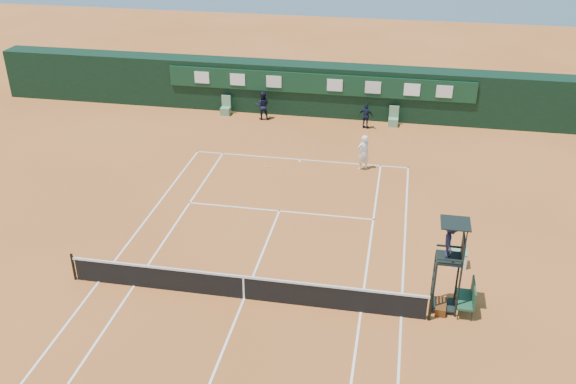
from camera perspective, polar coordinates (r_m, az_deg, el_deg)
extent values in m
plane|color=#C0672D|center=(22.97, -3.92, -9.43)|extent=(90.00, 90.00, 0.00)
cube|color=silver|center=(33.00, 1.09, 2.90)|extent=(11.05, 0.08, 0.01)
cube|color=white|center=(22.45, 10.03, -10.85)|extent=(0.08, 23.85, 0.01)
cube|color=white|center=(24.72, -16.46, -7.66)|extent=(0.08, 23.85, 0.01)
cube|color=white|center=(22.46, 6.49, -10.55)|extent=(0.08, 23.85, 0.01)
cube|color=white|center=(24.18, -13.52, -8.11)|extent=(0.08, 23.85, 0.01)
cube|color=white|center=(28.19, -0.77, -1.70)|extent=(8.31, 0.08, 0.01)
cube|color=white|center=(22.97, -3.92, -9.42)|extent=(0.08, 12.88, 0.01)
cube|color=white|center=(32.86, 1.05, 2.80)|extent=(0.08, 0.30, 0.01)
cube|color=black|center=(22.70, -3.96, -8.53)|extent=(12.60, 0.04, 0.90)
cube|color=silver|center=(22.42, -4.00, -7.54)|extent=(12.80, 0.06, 0.08)
cube|color=white|center=(22.70, -3.96, -8.51)|extent=(0.06, 0.05, 0.92)
cylinder|color=black|center=(22.17, 12.54, -9.93)|extent=(0.10, 0.10, 1.10)
cylinder|color=black|center=(24.82, -18.53, -6.32)|extent=(0.10, 0.10, 1.10)
cube|color=black|center=(38.76, 2.82, 9.10)|extent=(40.00, 1.50, 3.00)
cube|color=#0E331E|center=(37.81, 2.67, 9.58)|extent=(18.00, 0.10, 1.20)
cube|color=white|center=(39.27, -7.67, 10.06)|extent=(0.90, 0.04, 0.70)
cube|color=white|center=(38.66, -4.51, 9.93)|extent=(0.90, 0.04, 0.70)
cube|color=silver|center=(38.17, -1.27, 9.78)|extent=(0.90, 0.04, 0.70)
cube|color=silver|center=(37.63, 4.18, 9.45)|extent=(0.90, 0.04, 0.70)
cube|color=silver|center=(37.47, 7.56, 9.20)|extent=(0.90, 0.04, 0.70)
cube|color=white|center=(37.44, 10.96, 8.91)|extent=(0.90, 0.04, 0.70)
cube|color=silver|center=(37.51, 13.73, 8.66)|extent=(0.90, 0.04, 0.70)
cube|color=#59885F|center=(39.07, -5.57, 7.18)|extent=(0.55, 0.50, 0.46)
cube|color=#629571|center=(39.07, -5.52, 8.07)|extent=(0.55, 0.06, 0.70)
cube|color=#5E9069|center=(37.67, 9.33, 6.14)|extent=(0.55, 0.50, 0.46)
cube|color=#5E9065|center=(37.67, 9.41, 7.07)|extent=(0.55, 0.06, 0.70)
cylinder|color=black|center=(22.19, 12.83, -8.47)|extent=(0.07, 0.07, 2.00)
cylinder|color=black|center=(22.85, 12.80, -7.30)|extent=(0.07, 0.07, 2.00)
cylinder|color=black|center=(22.26, 14.90, -8.62)|extent=(0.07, 0.07, 2.00)
cylinder|color=black|center=(22.92, 14.80, -7.45)|extent=(0.07, 0.07, 2.00)
cube|color=black|center=(21.97, 14.13, -5.75)|extent=(0.85, 0.85, 0.08)
cube|color=black|center=(21.80, 15.31, -4.93)|extent=(0.06, 0.85, 0.80)
cube|color=black|center=(21.51, 14.24, -5.89)|extent=(0.85, 0.05, 0.06)
cube|color=black|center=(22.22, 14.16, -4.71)|extent=(0.85, 0.05, 0.06)
cylinder|color=black|center=(21.22, 15.51, -4.47)|extent=(0.04, 0.04, 1.00)
cylinder|color=black|center=(21.91, 15.39, -3.38)|extent=(0.04, 0.04, 1.00)
cube|color=black|center=(21.28, 14.68, -2.70)|extent=(0.95, 0.95, 0.04)
cube|color=black|center=(23.04, 13.59, -9.68)|extent=(0.80, 0.80, 0.05)
cube|color=black|center=(22.86, 12.65, -9.11)|extent=(0.04, 0.80, 0.04)
cube|color=black|center=(22.63, 12.76, -8.29)|extent=(0.04, 0.80, 0.04)
cube|color=black|center=(22.40, 12.86, -7.46)|extent=(0.04, 0.80, 0.04)
cube|color=black|center=(22.18, 12.97, -6.62)|extent=(0.04, 0.80, 0.04)
imported|color=#1A1B34|center=(21.61, 14.21, -4.24)|extent=(0.47, 0.82, 1.28)
cube|color=#194028|center=(22.93, 15.44, -9.21)|extent=(0.55, 1.20, 0.08)
cube|color=#183C28|center=(22.76, 16.18, -8.55)|extent=(0.06, 1.20, 0.60)
cylinder|color=black|center=(22.62, 14.88, -10.50)|extent=(0.04, 0.04, 0.41)
cylinder|color=black|center=(22.67, 16.00, -10.57)|extent=(0.04, 0.04, 0.41)
cylinder|color=black|center=(23.49, 14.75, -8.86)|extent=(0.04, 0.04, 0.41)
cylinder|color=black|center=(23.54, 15.83, -8.93)|extent=(0.04, 0.04, 0.41)
cube|color=black|center=(22.91, 13.43, -9.90)|extent=(0.42, 0.83, 0.30)
cube|color=silver|center=(25.29, 14.95, -5.75)|extent=(0.55, 0.55, 0.60)
cube|color=#5B8C61|center=(25.12, 15.04, -5.14)|extent=(0.57, 0.57, 0.05)
sphere|color=yellow|center=(32.13, -1.91, 2.24)|extent=(0.08, 0.08, 0.08)
imported|color=white|center=(31.84, 6.72, 3.53)|extent=(0.79, 0.73, 1.81)
imported|color=black|center=(38.03, -2.26, 7.69)|extent=(0.90, 0.75, 1.69)
imported|color=black|center=(36.93, 6.96, 6.71)|extent=(0.93, 0.59, 1.48)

